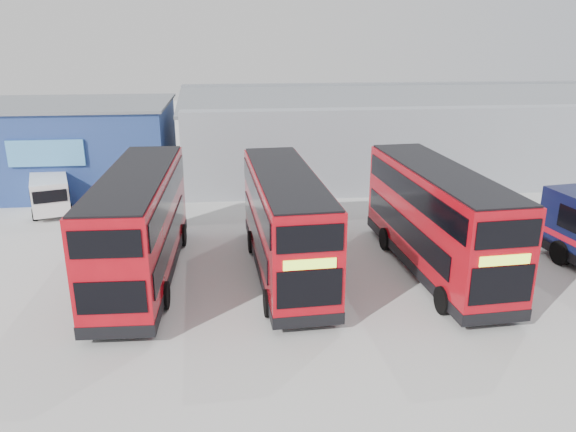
% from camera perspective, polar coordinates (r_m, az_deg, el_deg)
% --- Properties ---
extents(ground_plane, '(120.00, 120.00, 0.00)m').
position_cam_1_polar(ground_plane, '(19.28, 7.59, -10.50)').
color(ground_plane, '#AFAFA9').
rests_on(ground_plane, ground).
extents(office_block, '(12.30, 8.32, 5.12)m').
position_cam_1_polar(office_block, '(36.36, -21.45, 6.69)').
color(office_block, navy).
rests_on(office_block, ground).
extents(maintenance_shed, '(30.50, 12.00, 5.89)m').
position_cam_1_polar(maintenance_shed, '(38.91, 12.73, 8.27)').
color(maintenance_shed, gray).
rests_on(maintenance_shed, ground).
extents(double_decker_left, '(2.76, 10.10, 4.24)m').
position_cam_1_polar(double_decker_left, '(21.99, -14.84, -1.17)').
color(double_decker_left, '#B30A15').
rests_on(double_decker_left, ground).
extents(double_decker_centre, '(2.94, 9.84, 4.11)m').
position_cam_1_polar(double_decker_centre, '(21.76, -0.26, -0.92)').
color(double_decker_centre, '#B30A15').
rests_on(double_decker_centre, ground).
extents(double_decker_right, '(3.10, 10.07, 4.20)m').
position_cam_1_polar(double_decker_right, '(22.77, 14.86, -0.55)').
color(double_decker_right, '#B30A15').
rests_on(double_decker_right, ground).
extents(panel_van, '(3.00, 4.77, 1.95)m').
position_cam_1_polar(panel_van, '(32.35, -23.03, 2.40)').
color(panel_van, white).
rests_on(panel_van, ground).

